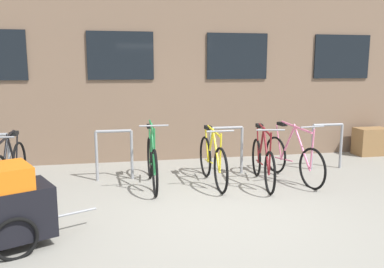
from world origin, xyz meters
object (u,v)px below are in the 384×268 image
(bicycle_pink, at_px, (293,158))
(planter_box, at_px, (371,141))
(bicycle_black, at_px, (10,169))
(bicycle_yellow, at_px, (212,161))
(bicycle_green, at_px, (152,162))
(bicycle_maroon, at_px, (263,161))
(bike_trailer, at_px, (4,206))

(bicycle_pink, xyz_separation_m, planter_box, (2.58, 1.51, -0.08))
(bicycle_black, relative_size, bicycle_pink, 0.99)
(bicycle_pink, bearing_deg, bicycle_black, 179.29)
(planter_box, bearing_deg, bicycle_yellow, -159.75)
(bicycle_yellow, bearing_deg, bicycle_green, 175.84)
(bicycle_black, height_order, bicycle_maroon, bicycle_maroon)
(bicycle_pink, distance_m, planter_box, 2.99)
(bicycle_black, height_order, bicycle_green, bicycle_green)
(bike_trailer, distance_m, planter_box, 7.59)
(planter_box, bearing_deg, bicycle_green, -164.35)
(bicycle_black, height_order, planter_box, bicycle_black)
(bike_trailer, xyz_separation_m, planter_box, (6.77, 3.43, -0.18))
(bicycle_black, relative_size, bicycle_green, 0.99)
(bicycle_black, distance_m, bicycle_pink, 4.61)
(bicycle_maroon, height_order, planter_box, bicycle_maroon)
(bicycle_green, relative_size, bicycle_yellow, 1.03)
(planter_box, bearing_deg, bike_trailer, -153.16)
(bicycle_green, bearing_deg, bicycle_pink, -2.61)
(bike_trailer, bearing_deg, bicycle_green, 48.95)
(bicycle_pink, height_order, bicycle_green, bicycle_green)
(bicycle_black, relative_size, bicycle_yellow, 1.02)
(bicycle_green, distance_m, planter_box, 5.20)
(bicycle_green, bearing_deg, bicycle_black, -178.59)
(bicycle_maroon, bearing_deg, bike_trailer, -153.53)
(bicycle_maroon, height_order, bicycle_yellow, bicycle_maroon)
(bicycle_black, xyz_separation_m, bicycle_maroon, (4.01, -0.18, -0.02))
(bicycle_black, height_order, bicycle_pink, bicycle_pink)
(bicycle_maroon, height_order, bike_trailer, bicycle_maroon)
(bicycle_maroon, bearing_deg, bicycle_black, 177.47)
(bicycle_green, xyz_separation_m, bicycle_yellow, (1.01, -0.07, -0.01))
(bicycle_yellow, height_order, planter_box, bicycle_yellow)
(bicycle_yellow, relative_size, planter_box, 2.45)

